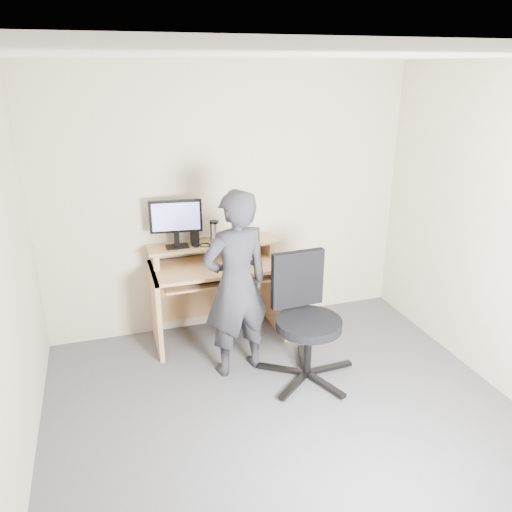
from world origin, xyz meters
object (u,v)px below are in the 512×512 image
office_chair (305,314)px  person (236,285)px  desk (216,281)px  monitor (176,219)px

office_chair → person: size_ratio=0.64×
desk → monitor: monitor is taller
person → desk: bearing=-99.0°
office_chair → monitor: bearing=130.3°
desk → office_chair: (0.54, -0.88, 0.01)m
monitor → person: size_ratio=0.29×
monitor → office_chair: (0.87, -0.92, -0.62)m
desk → monitor: size_ratio=2.58×
desk → person: 0.70m
person → monitor: bearing=-74.1°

